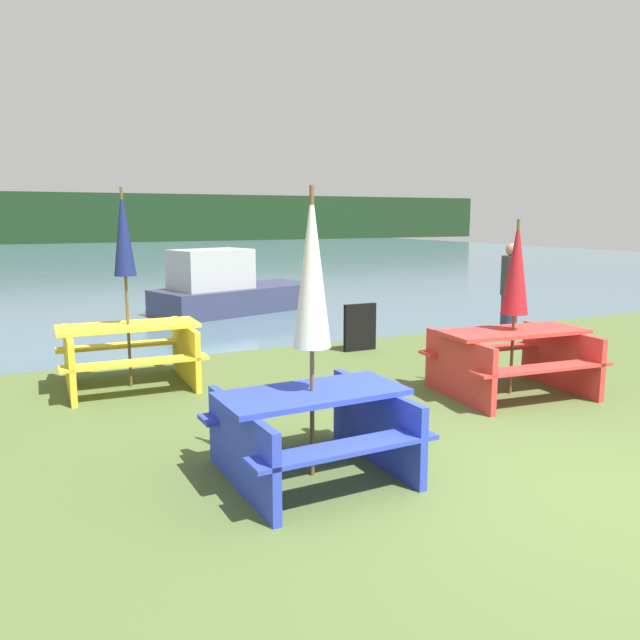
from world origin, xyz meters
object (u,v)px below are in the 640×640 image
boat (229,290)px  umbrella_white (312,270)px  picnic_table_blue (312,425)px  signboard (360,327)px  person (510,292)px  umbrella_crimson (516,268)px  picnic_table_red (512,355)px  umbrella_navy (123,234)px  picnic_table_yellow (129,350)px

boat → umbrella_white: bearing=-120.4°
picnic_table_blue → signboard: size_ratio=2.07×
person → signboard: 2.82m
picnic_table_blue → boat: (2.12, 8.82, 0.08)m
umbrella_crimson → umbrella_white: umbrella_white is taller
picnic_table_red → umbrella_navy: umbrella_navy is taller
picnic_table_blue → picnic_table_red: 3.38m
boat → signboard: (0.64, -4.75, -0.13)m
boat → umbrella_crimson: bearing=-99.0°
umbrella_navy → picnic_table_red: bearing=-29.9°
umbrella_navy → person: umbrella_navy is taller
umbrella_navy → signboard: 4.00m
umbrella_white → person: size_ratio=1.41×
umbrella_crimson → signboard: umbrella_crimson is taller
picnic_table_yellow → umbrella_crimson: (4.07, -2.34, 1.05)m
boat → signboard: size_ratio=5.29×
picnic_table_yellow → person: 6.43m
signboard → umbrella_crimson: bearing=-81.9°
umbrella_crimson → person: bearing=47.9°
picnic_table_yellow → umbrella_navy: bearing=90.0°
picnic_table_red → person: size_ratio=1.13×
umbrella_white → boat: (2.12, 8.82, -1.20)m
picnic_table_red → umbrella_crimson: umbrella_crimson is taller
umbrella_navy → signboard: bearing=9.2°
boat → picnic_table_yellow: bearing=-136.2°
umbrella_navy → signboard: size_ratio=3.28×
picnic_table_blue → umbrella_white: bearing=45.0°
umbrella_navy → umbrella_white: (0.89, -3.48, -0.20)m
picnic_table_red → umbrella_crimson: bearing=-104.0°
umbrella_navy → picnic_table_blue: bearing=-75.7°
picnic_table_red → picnic_table_yellow: (-4.07, 2.34, -0.00)m
picnic_table_red → boat: size_ratio=0.47×
picnic_table_yellow → picnic_table_blue: bearing=-75.7°
picnic_table_blue → picnic_table_red: size_ratio=0.83×
picnic_table_blue → signboard: 4.92m
signboard → umbrella_white: bearing=-124.2°
picnic_table_blue → picnic_table_yellow: 3.59m
umbrella_white → boat: bearing=76.5°
person → umbrella_crimson: bearing=-132.1°
umbrella_navy → signboard: (3.65, 0.59, -1.53)m
umbrella_navy → umbrella_white: 3.59m
picnic_table_blue → umbrella_navy: bearing=104.3°
umbrella_white → person: 6.72m
signboard → boat: bearing=97.6°
umbrella_crimson → signboard: 3.18m
picnic_table_blue → umbrella_crimson: bearing=19.6°
umbrella_white → boat: umbrella_white is taller
person → signboard: person is taller
picnic_table_red → umbrella_navy: size_ratio=0.76×
picnic_table_yellow → person: size_ratio=1.03×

